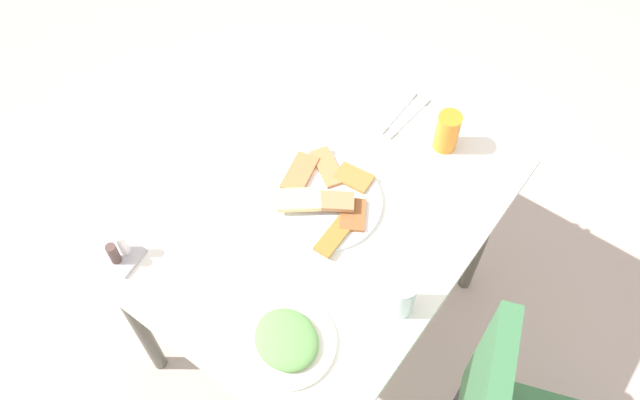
# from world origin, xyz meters

# --- Properties ---
(ground_plane) EXTENTS (6.00, 6.00, 0.00)m
(ground_plane) POSITION_xyz_m (0.00, 0.00, 0.00)
(ground_plane) COLOR #BDB0A6
(dining_table) EXTENTS (1.00, 0.81, 0.74)m
(dining_table) POSITION_xyz_m (0.00, 0.00, 0.65)
(dining_table) COLOR white
(dining_table) RESTS_ON ground_plane
(pide_platter) EXTENTS (0.30, 0.30, 0.04)m
(pide_platter) POSITION_xyz_m (-0.03, 0.00, 0.76)
(pide_platter) COLOR white
(pide_platter) RESTS_ON dining_table
(salad_plate_greens) EXTENTS (0.23, 0.23, 0.04)m
(salad_plate_greens) POSITION_xyz_m (0.34, 0.17, 0.76)
(salad_plate_greens) COLOR white
(salad_plate_greens) RESTS_ON dining_table
(soda_can) EXTENTS (0.09, 0.09, 0.12)m
(soda_can) POSITION_xyz_m (-0.38, 0.16, 0.80)
(soda_can) COLOR orange
(soda_can) RESTS_ON dining_table
(drinking_glass) EXTENTS (0.07, 0.07, 0.12)m
(drinking_glass) POSITION_xyz_m (0.11, 0.33, 0.80)
(drinking_glass) COLOR silver
(drinking_glass) RESTS_ON dining_table
(paper_napkin) EXTENTS (0.13, 0.13, 0.00)m
(paper_napkin) POSITION_xyz_m (-0.41, 0.01, 0.75)
(paper_napkin) COLOR white
(paper_napkin) RESTS_ON dining_table
(fork) EXTENTS (0.19, 0.02, 0.00)m
(fork) POSITION_xyz_m (-0.41, -0.01, 0.75)
(fork) COLOR silver
(fork) RESTS_ON paper_napkin
(spoon) EXTENTS (0.20, 0.03, 0.00)m
(spoon) POSITION_xyz_m (-0.41, 0.03, 0.75)
(spoon) COLOR silver
(spoon) RESTS_ON paper_napkin
(condiment_caddy) EXTENTS (0.10, 0.10, 0.09)m
(condiment_caddy) POSITION_xyz_m (0.41, -0.31, 0.77)
(condiment_caddy) COLOR #B2B2B7
(condiment_caddy) RESTS_ON dining_table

